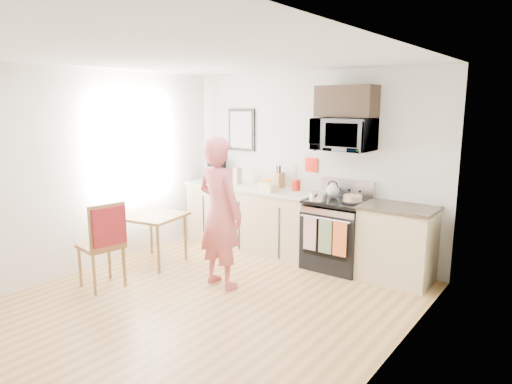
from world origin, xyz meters
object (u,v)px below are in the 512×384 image
Objects in this scene: microwave at (344,135)px; person at (220,213)px; cake at (353,199)px; range at (337,236)px; dining_table at (154,220)px; chair at (106,235)px.

microwave is 0.42× the size of person.
microwave is 2.70× the size of cake.
range reaches higher than cake.
range is 1.33m from microwave.
dining_table is 0.70× the size of chair.
dining_table is 1.00m from chair.
cake is (2.30, 1.27, 0.37)m from dining_table.
person reaches higher than dining_table.
range is 4.13× the size of cake.
cake is at bearing 56.72° from chair.
cake is at bearing -12.31° from range.
chair is 3.02m from cake.
dining_table is at bearing -145.52° from microwave.
dining_table is at bearing 4.67° from person.
person is at bearing -119.68° from microwave.
microwave reaches higher than chair.
dining_table is 2.65m from cake.
cake is (1.07, 1.32, 0.07)m from person.
person is at bearing -2.43° from dining_table.
cake reaches higher than dining_table.
person is 1.71× the size of chair.
person is at bearing 52.41° from chair.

